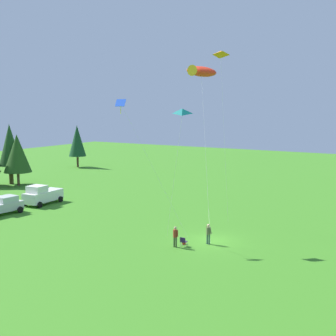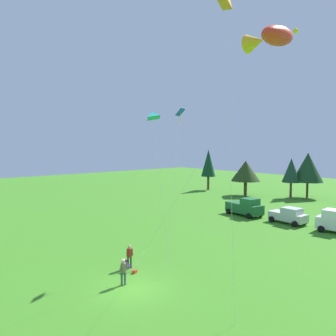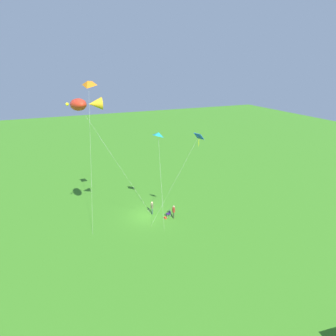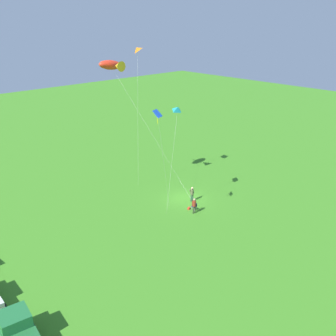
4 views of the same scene
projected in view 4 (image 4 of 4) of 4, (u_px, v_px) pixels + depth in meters
ground_plane at (186, 199)px, 45.37m from camera, size 160.00×160.00×0.00m
person_kite_flyer at (192, 193)px, 44.54m from camera, size 0.42×0.63×1.74m
folding_chair at (195, 206)px, 42.63m from camera, size 0.51×0.51×0.82m
person_spectator at (194, 205)px, 41.81m from camera, size 0.41×0.51×1.74m
backpack_on_grass at (189, 208)px, 43.00m from camera, size 0.32×0.38×0.22m
kite_large_fish at (112, 65)px, 41.48m from camera, size 8.69×6.64×15.61m
kite_diamond_blue at (158, 118)px, 34.80m from camera, size 3.83×5.17×12.11m
kite_delta_teal at (178, 109)px, 39.20m from camera, size 1.29×2.32×11.45m
kite_delta_orange at (136, 50)px, 42.03m from camera, size 1.88×1.51×16.81m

